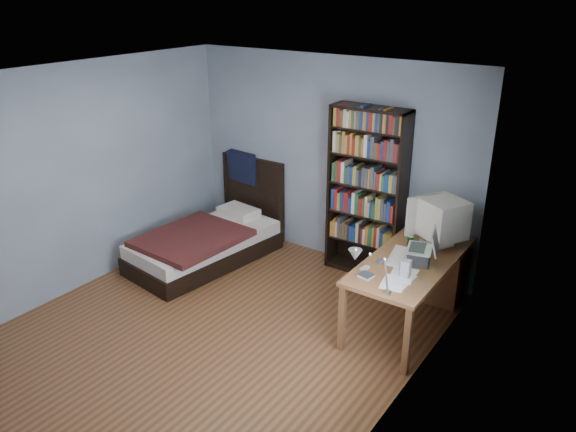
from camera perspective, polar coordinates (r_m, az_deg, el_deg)
The scene contains 14 objects.
room at distance 5.23m, azimuth -7.38°, elevation 0.08°, with size 4.20×4.24×2.50m.
desk at distance 6.21m, azimuth 13.99°, elevation -5.10°, with size 0.75×1.70×0.73m.
crt_monitor at distance 5.93m, azimuth 15.23°, elevation -0.27°, with size 0.60×0.55×0.50m.
laptop at distance 5.55m, azimuth 13.35°, elevation -3.69°, with size 0.37×0.36×0.37m.
desk_lamp at distance 4.57m, azimuth 7.41°, elevation -4.36°, with size 0.21×0.47×0.56m.
keyboard at distance 5.65m, azimuth 11.24°, elevation -4.05°, with size 0.17×0.44×0.03m, color beige.
speaker at distance 5.27m, azimuth 11.87°, elevation -5.28°, with size 0.08×0.08×0.17m, color #99999B.
soda_can at distance 5.90m, azimuth 12.31°, elevation -2.53°, with size 0.06×0.06×0.11m, color #073608.
mouse at distance 5.89m, azimuth 13.59°, elevation -3.08°, with size 0.06×0.11×0.04m, color silver.
phone_silver at distance 5.53m, azimuth 9.29°, elevation -4.57°, with size 0.06×0.11×0.02m, color silver.
phone_grey at distance 5.38m, azimuth 7.81°, elevation -5.27°, with size 0.05×0.10×0.02m, color #99999B.
external_drive at distance 5.24m, azimuth 7.96°, elevation -6.04°, with size 0.12×0.12×0.03m, color #99999B.
bookshelf at distance 6.52m, azimuth 7.98°, elevation 2.32°, with size 0.90×0.30×2.00m.
bed at distance 7.12m, azimuth -8.01°, elevation -2.37°, with size 1.18×2.07×1.16m.
Camera 1 is at (3.29, -3.57, 3.23)m, focal length 35.00 mm.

